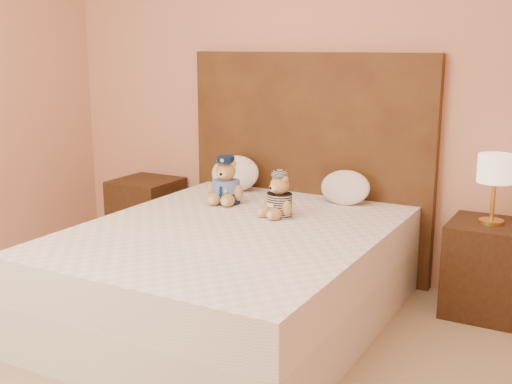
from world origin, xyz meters
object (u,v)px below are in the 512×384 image
teddy_police (226,180)px  teddy_prisoner (279,195)px  nightstand_left (147,215)px  lamp (495,172)px  bed (233,274)px  pillow_left (235,172)px  pillow_right (345,186)px  nightstand_right (487,268)px

teddy_police → teddy_prisoner: 0.47m
nightstand_left → teddy_prisoner: teddy_prisoner is taller
lamp → teddy_prisoner: (-1.13, -0.46, -0.17)m
lamp → bed: bearing=-147.4°
nightstand_left → lamp: size_ratio=1.38×
bed → pillow_left: (-0.48, 0.83, 0.41)m
pillow_right → lamp: bearing=-1.9°
lamp → pillow_left: size_ratio=1.08×
lamp → pillow_right: (-0.91, 0.03, -0.18)m
nightstand_left → lamp: lamp is taller
lamp → pillow_left: 1.74m
bed → teddy_prisoner: (0.12, 0.34, 0.41)m
nightstand_left → teddy_prisoner: bearing=-18.6°
nightstand_left → pillow_right: (1.59, 0.03, 0.39)m
teddy_police → pillow_left: 0.39m
bed → nightstand_left: same height
bed → pillow_left: pillow_left is taller
teddy_police → pillow_left: bearing=104.5°
lamp → pillow_left: (-1.73, 0.03, -0.17)m
lamp → teddy_prisoner: size_ratio=1.53×
bed → nightstand_left: 1.48m
pillow_left → bed: bearing=-60.0°
nightstand_left → nightstand_right: 2.50m
nightstand_left → teddy_police: bearing=-19.8°
nightstand_left → teddy_prisoner: 1.50m
pillow_left → pillow_right: pillow_left is taller
nightstand_right → pillow_left: size_ratio=1.48×
bed → pillow_right: pillow_right is taller
nightstand_right → lamp: size_ratio=1.38×
nightstand_left → teddy_prisoner: size_ratio=2.10×
bed → pillow_right: bearing=67.5°
nightstand_right → pillow_left: pillow_left is taller
pillow_left → pillow_right: size_ratio=1.12×
pillow_left → nightstand_right: bearing=-1.0°
bed → pillow_left: bearing=120.0°
nightstand_right → pillow_right: 0.99m
teddy_prisoner → pillow_right: size_ratio=0.80×
nightstand_left → pillow_right: 1.64m
bed → nightstand_right: same height
pillow_right → nightstand_left: bearing=-178.9°
bed → nightstand_right: 1.48m
lamp → nightstand_right: bearing=0.0°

